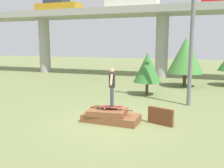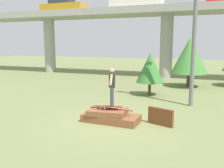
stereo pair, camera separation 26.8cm
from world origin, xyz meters
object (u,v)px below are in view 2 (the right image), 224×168
at_px(car_on_overpass_right, 136,1).
at_px(tree_behind_right, 190,55).
at_px(tree_behind_left, 150,68).
at_px(skater, 112,85).
at_px(skateboard, 112,107).
at_px(car_on_overpass_far_right, 63,6).
at_px(utility_pole, 195,22).

height_order(car_on_overpass_right, tree_behind_right, car_on_overpass_right).
xyz_separation_m(tree_behind_left, tree_behind_right, (1.93, 3.72, 0.57)).
bearing_deg(skater, car_on_overpass_right, 101.89).
relative_size(skateboard, skater, 0.55).
distance_m(skateboard, tree_behind_right, 9.66).
bearing_deg(car_on_overpass_far_right, skateboard, -52.74).
distance_m(skater, utility_pole, 5.30).
relative_size(skater, utility_pole, 0.19).
bearing_deg(car_on_overpass_right, skateboard, -78.11).
bearing_deg(car_on_overpass_far_right, tree_behind_left, -37.20).
bearing_deg(tree_behind_right, utility_pole, -84.74).
height_order(skateboard, skater, skater).
distance_m(skateboard, skater, 0.85).
bearing_deg(car_on_overpass_far_right, utility_pole, -37.01).
xyz_separation_m(utility_pole, tree_behind_right, (-0.51, 5.51, -1.84)).
distance_m(skater, tree_behind_right, 9.56).
bearing_deg(skateboard, utility_pole, 54.26).
height_order(utility_pole, tree_behind_right, utility_pole).
bearing_deg(skater, skateboard, 63.43).
xyz_separation_m(skater, car_on_overpass_right, (-2.78, 13.21, 5.17)).
height_order(skater, tree_behind_right, tree_behind_right).
relative_size(car_on_overpass_right, tree_behind_right, 1.33).
relative_size(skateboard, utility_pole, 0.10).
bearing_deg(skateboard, tree_behind_right, 76.64).
bearing_deg(skater, utility_pole, 54.26).
bearing_deg(tree_behind_left, skater, -92.77).
height_order(skateboard, car_on_overpass_right, car_on_overpass_right).
relative_size(car_on_overpass_far_right, tree_behind_left, 1.80).
xyz_separation_m(car_on_overpass_right, car_on_overpass_far_right, (-7.58, 0.41, 0.03)).
xyz_separation_m(utility_pole, tree_behind_left, (-2.44, 1.78, -2.41)).
bearing_deg(skater, tree_behind_right, 76.64).
height_order(skater, utility_pole, utility_pole).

